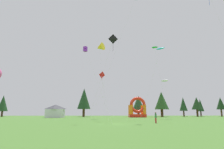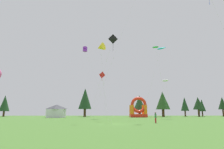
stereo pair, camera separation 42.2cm
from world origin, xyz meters
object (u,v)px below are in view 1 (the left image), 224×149
at_px(kite_yellow_delta, 100,47).
at_px(kite_green_parafoil, 155,47).
at_px(inflatable_orange_dome, 137,110).
at_px(kite_purple_box, 85,49).
at_px(kite_cyan_parafoil, 160,49).
at_px(kite_black_diamond, 113,40).
at_px(person_near_camera, 156,117).
at_px(festival_tent, 55,111).
at_px(kite_white_parafoil, 165,81).
at_px(kite_red_diamond, 102,75).

xyz_separation_m(kite_yellow_delta, kite_green_parafoil, (16.91, 2.16, 0.86)).
height_order(kite_yellow_delta, inflatable_orange_dome, kite_yellow_delta).
xyz_separation_m(kite_purple_box, kite_cyan_parafoil, (19.69, 20.90, 7.21)).
xyz_separation_m(kite_black_diamond, kite_cyan_parafoil, (14.61, 17.67, 4.08)).
height_order(kite_purple_box, person_near_camera, kite_purple_box).
distance_m(kite_black_diamond, kite_cyan_parafoil, 23.29).
height_order(person_near_camera, inflatable_orange_dome, inflatable_orange_dome).
xyz_separation_m(inflatable_orange_dome, festival_tent, (-26.75, -2.67, -0.40)).
xyz_separation_m(kite_cyan_parafoil, inflatable_orange_dome, (-5.29, 12.08, -17.64)).
distance_m(kite_white_parafoil, kite_yellow_delta, 20.96).
xyz_separation_m(kite_white_parafoil, kite_purple_box, (-20.14, -19.91, 2.48)).
height_order(kite_cyan_parafoil, inflatable_orange_dome, kite_cyan_parafoil).
bearing_deg(kite_white_parafoil, kite_cyan_parafoil, 114.32).
bearing_deg(kite_white_parafoil, festival_tent, 162.26).
xyz_separation_m(kite_purple_box, kite_green_parafoil, (18.81, 23.85, 8.55)).
bearing_deg(kite_black_diamond, kite_red_diamond, 121.40).
relative_size(kite_red_diamond, kite_black_diamond, 0.60).
bearing_deg(kite_yellow_delta, person_near_camera, -64.53).
distance_m(kite_red_diamond, inflatable_orange_dome, 29.33).
height_order(kite_yellow_delta, person_near_camera, kite_yellow_delta).
bearing_deg(kite_green_parafoil, kite_yellow_delta, -172.72).
height_order(kite_red_diamond, kite_green_parafoil, kite_green_parafoil).
height_order(kite_green_parafoil, inflatable_orange_dome, kite_green_parafoil).
relative_size(kite_red_diamond, kite_green_parafoil, 0.46).
bearing_deg(festival_tent, kite_red_diamond, -57.01).
bearing_deg(festival_tent, person_near_camera, -50.92).
bearing_deg(kite_yellow_delta, kite_purple_box, -95.01).
distance_m(kite_red_diamond, person_near_camera, 14.33).
distance_m(kite_cyan_parafoil, person_near_camera, 29.17).
height_order(kite_white_parafoil, kite_black_diamond, kite_black_diamond).
bearing_deg(festival_tent, kite_green_parafoil, -11.70).
relative_size(kite_purple_box, festival_tent, 2.54).
bearing_deg(kite_cyan_parafoil, kite_black_diamond, -129.59).
xyz_separation_m(kite_red_diamond, kite_yellow_delta, (-0.90, 14.74, 11.13)).
distance_m(kite_white_parafoil, kite_green_parafoil, 11.79).
bearing_deg(kite_white_parafoil, person_near_camera, -111.79).
distance_m(inflatable_orange_dome, festival_tent, 26.89).
bearing_deg(kite_white_parafoil, kite_black_diamond, -132.07).
bearing_deg(kite_white_parafoil, kite_yellow_delta, 174.43).
bearing_deg(kite_yellow_delta, kite_black_diamond, -80.23).
bearing_deg(kite_red_diamond, person_near_camera, -36.26).
xyz_separation_m(kite_yellow_delta, kite_purple_box, (-1.90, -21.69, -7.69)).
bearing_deg(kite_yellow_delta, inflatable_orange_dome, 42.08).
height_order(kite_yellow_delta, kite_purple_box, kite_yellow_delta).
height_order(kite_yellow_delta, kite_cyan_parafoil, kite_yellow_delta).
bearing_deg(kite_black_diamond, person_near_camera, -23.97).
bearing_deg(person_near_camera, kite_red_diamond, -150.33).
bearing_deg(kite_white_parafoil, kite_purple_box, -135.33).
bearing_deg(kite_black_diamond, kite_cyan_parafoil, 50.41).
bearing_deg(kite_yellow_delta, kite_white_parafoil, -5.57).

